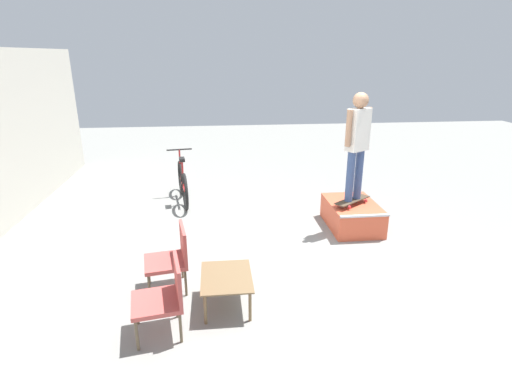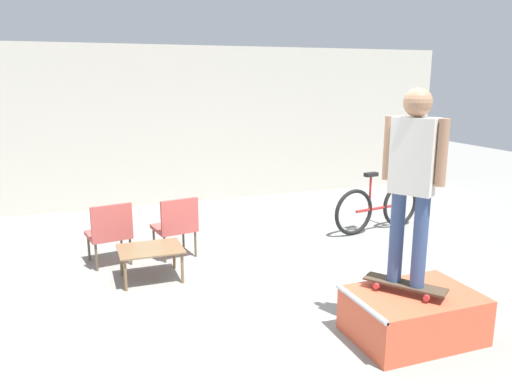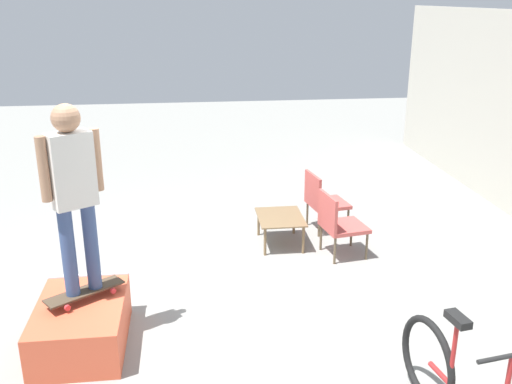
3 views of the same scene
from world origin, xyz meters
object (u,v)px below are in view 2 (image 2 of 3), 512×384
Objects in this scene: skate_ramp_box at (413,315)px; skateboard_on_ramp at (405,284)px; patio_chair_left at (110,231)px; bicycle at (378,207)px; patio_chair_right at (176,224)px; coffee_table at (151,252)px; person_skater at (413,171)px.

skateboard_on_ramp is (-0.08, 0.04, 0.30)m from skate_ramp_box.
bicycle reaches higher than patio_chair_left.
patio_chair_left is at bearing 172.21° from bicycle.
patio_chair_left is at bearing -9.87° from patio_chair_right.
coffee_table is 0.90× the size of patio_chair_right.
patio_chair_left is (-0.42, 0.67, 0.12)m from coffee_table.
skate_ramp_box is 1.41× the size of patio_chair_right.
person_skater reaches higher than bicycle.
patio_chair_left reaches higher than coffee_table.
skateboard_on_ramp is 3.78m from patio_chair_left.
patio_chair_left reaches higher than skate_ramp_box.
patio_chair_right is 0.50× the size of bicycle.
skateboard_on_ramp reaches higher than skate_ramp_box.
person_skater is at bearing -47.61° from coffee_table.
patio_chair_left and patio_chair_right have the same top height.
patio_chair_right is at bearing 56.08° from coffee_table.
patio_chair_left is at bearing -175.67° from skateboard_on_ramp.
skate_ramp_box is at bearing 109.57° from patio_chair_right.
patio_chair_left is 0.87m from patio_chair_right.
bicycle reaches higher than skateboard_on_ramp.
patio_chair_right is 3.28m from bicycle.
bicycle reaches higher than patio_chair_right.
skateboard_on_ramp is 3.01m from coffee_table.
person_skater is 2.34× the size of coffee_table.
bicycle is at bearing 118.48° from person_skater.
skateboard_on_ramp is at bearing 148.14° from person_skater.
person_skater reaches higher than patio_chair_right.
patio_chair_left is 1.00× the size of patio_chair_right.
skateboard_on_ramp is 0.43× the size of bicycle.
coffee_table is 0.45× the size of bicycle.
person_skater is at bearing 120.30° from patio_chair_left.
bicycle is (1.70, 2.98, -0.14)m from skateboard_on_ramp.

